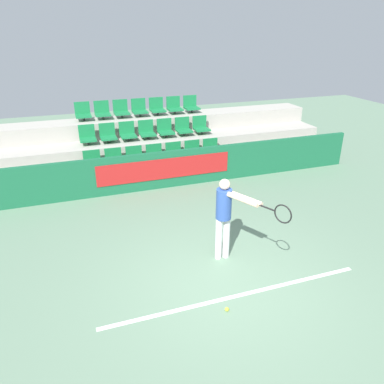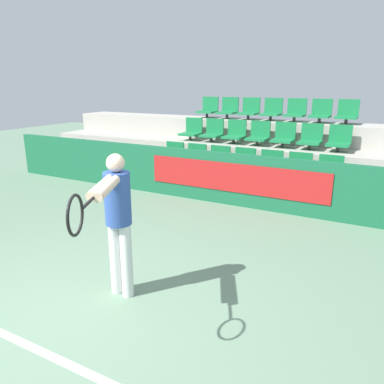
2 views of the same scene
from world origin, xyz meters
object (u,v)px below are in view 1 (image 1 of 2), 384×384
stadium_chair_15 (102,112)px  stadium_chair_16 (121,110)px  stadium_chair_20 (191,105)px  stadium_chair_9 (128,133)px  stadium_chair_10 (147,131)px  stadium_chair_18 (157,108)px  stadium_chair_8 (108,135)px  stadium_chair_7 (88,136)px  tennis_ball (227,309)px  stadium_chair_4 (175,154)px  stadium_chair_17 (139,109)px  stadium_chair_1 (114,160)px  stadium_chair_13 (201,126)px  stadium_chair_0 (93,163)px  stadium_chair_5 (193,152)px  stadium_chair_11 (165,130)px  stadium_chair_3 (155,156)px  stadium_chair_14 (83,113)px  tennis_player (227,213)px  stadium_chair_12 (183,128)px  stadium_chair_6 (212,150)px  stadium_chair_19 (174,107)px  stadium_chair_2 (135,158)px

stadium_chair_15 → stadium_chair_16: bearing=0.0°
stadium_chair_16 → stadium_chair_20: 2.32m
stadium_chair_9 → stadium_chair_10: same height
stadium_chair_15 → stadium_chair_16: (0.58, 0.00, 0.00)m
stadium_chair_16 → stadium_chair_18: same height
stadium_chair_16 → stadium_chair_8: bearing=-121.8°
stadium_chair_7 → stadium_chair_10: (1.74, 0.00, 0.00)m
tennis_ball → stadium_chair_4: bearing=81.2°
stadium_chair_17 → stadium_chair_1: bearing=-121.8°
stadium_chair_7 → stadium_chair_13: 3.49m
stadium_chair_0 → stadium_chair_5: (2.90, 0.00, 0.00)m
stadium_chair_9 → stadium_chair_16: stadium_chair_16 is taller
stadium_chair_11 → stadium_chair_8: bearing=180.0°
stadium_chair_3 → stadium_chair_16: bearing=107.2°
stadium_chair_4 → stadium_chair_10: stadium_chair_10 is taller
stadium_chair_1 → stadium_chair_17: stadium_chair_17 is taller
stadium_chair_0 → stadium_chair_3: (1.74, 0.00, 0.00)m
stadium_chair_1 → stadium_chair_3: 1.16m
stadium_chair_11 → tennis_ball: stadium_chair_11 is taller
stadium_chair_0 → stadium_chair_14: size_ratio=1.00×
stadium_chair_3 → stadium_chair_4: 0.58m
stadium_chair_20 → tennis_ball: stadium_chair_20 is taller
stadium_chair_4 → stadium_chair_5: (0.58, 0.00, 0.00)m
stadium_chair_7 → stadium_chair_15: (0.58, 0.94, 0.48)m
stadium_chair_4 → stadium_chair_17: 2.19m
stadium_chair_3 → stadium_chair_18: bearing=72.8°
tennis_player → stadium_chair_10: bearing=67.3°
stadium_chair_12 → stadium_chair_13: (0.58, 0.00, 0.00)m
stadium_chair_14 → stadium_chair_15: (0.58, 0.00, 0.00)m
stadium_chair_6 → stadium_chair_15: stadium_chair_15 is taller
stadium_chair_14 → stadium_chair_16: same height
stadium_chair_10 → stadium_chair_15: stadium_chair_15 is taller
stadium_chair_10 → stadium_chair_18: 1.21m
stadium_chair_20 → tennis_ball: bearing=-105.1°
stadium_chair_17 → stadium_chair_19: bearing=0.0°
stadium_chair_2 → stadium_chair_5: 1.74m
stadium_chair_5 → stadium_chair_19: (0.00, 1.88, 0.97)m
stadium_chair_7 → tennis_player: (1.99, -5.36, -0.19)m
stadium_chair_6 → stadium_chair_3: bearing=180.0°
stadium_chair_2 → tennis_ball: size_ratio=8.18×
stadium_chair_11 → stadium_chair_12: (0.58, 0.00, 0.00)m
stadium_chair_14 → stadium_chair_19: 2.90m
stadium_chair_4 → stadium_chair_14: 3.14m
stadium_chair_9 → stadium_chair_5: bearing=-28.3°
stadium_chair_11 → stadium_chair_20: stadium_chair_20 is taller
stadium_chair_11 → stadium_chair_14: 2.55m
stadium_chair_11 → stadium_chair_19: stadium_chair_19 is taller
stadium_chair_9 → stadium_chair_14: size_ratio=1.00×
stadium_chair_10 → stadium_chair_20: (1.74, 0.94, 0.48)m
stadium_chair_7 → stadium_chair_11: 2.32m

